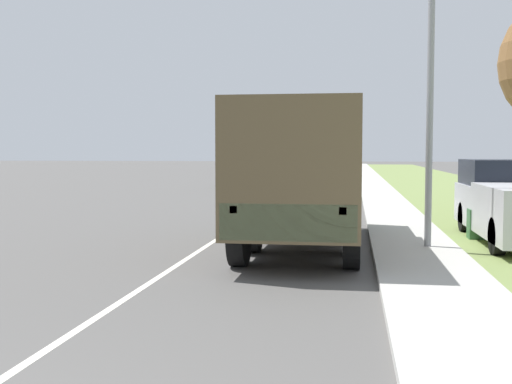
{
  "coord_description": "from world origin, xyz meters",
  "views": [
    {
      "loc": [
        3.18,
        -2.44,
        2.1
      ],
      "look_at": [
        0.87,
        12.95,
        1.11
      ],
      "focal_mm": 45.0,
      "sensor_mm": 36.0,
      "label": 1
    }
  ],
  "objects_px": {
    "car_fourth_ahead": "(339,166)",
    "lamp_post": "(422,26)",
    "military_truck": "(305,170)",
    "car_nearest_ahead": "(325,185)",
    "car_farthest_ahead": "(343,164)",
    "car_second_ahead": "(265,174)",
    "car_third_ahead": "(287,169)"
  },
  "relations": [
    {
      "from": "car_fourth_ahead",
      "to": "lamp_post",
      "type": "distance_m",
      "value": 47.07
    },
    {
      "from": "car_fourth_ahead",
      "to": "lamp_post",
      "type": "relative_size",
      "value": 0.61
    },
    {
      "from": "military_truck",
      "to": "car_nearest_ahead",
      "type": "bearing_deg",
      "value": 90.62
    },
    {
      "from": "car_farthest_ahead",
      "to": "car_second_ahead",
      "type": "bearing_deg",
      "value": -97.1
    },
    {
      "from": "military_truck",
      "to": "car_fourth_ahead",
      "type": "bearing_deg",
      "value": 90.32
    },
    {
      "from": "car_third_ahead",
      "to": "car_fourth_ahead",
      "type": "relative_size",
      "value": 0.88
    },
    {
      "from": "car_second_ahead",
      "to": "car_farthest_ahead",
      "type": "height_order",
      "value": "car_second_ahead"
    },
    {
      "from": "car_second_ahead",
      "to": "lamp_post",
      "type": "xyz_separation_m",
      "value": [
        6.41,
        -23.33,
        3.89
      ]
    },
    {
      "from": "car_nearest_ahead",
      "to": "car_farthest_ahead",
      "type": "relative_size",
      "value": 0.88
    },
    {
      "from": "military_truck",
      "to": "car_third_ahead",
      "type": "xyz_separation_m",
      "value": [
        -4.04,
        35.87,
        -0.97
      ]
    },
    {
      "from": "car_second_ahead",
      "to": "car_third_ahead",
      "type": "relative_size",
      "value": 1.16
    },
    {
      "from": "military_truck",
      "to": "car_second_ahead",
      "type": "bearing_deg",
      "value": 99.81
    },
    {
      "from": "car_nearest_ahead",
      "to": "car_third_ahead",
      "type": "relative_size",
      "value": 0.94
    },
    {
      "from": "military_truck",
      "to": "car_third_ahead",
      "type": "bearing_deg",
      "value": 96.43
    },
    {
      "from": "military_truck",
      "to": "car_second_ahead",
      "type": "relative_size",
      "value": 1.56
    },
    {
      "from": "car_second_ahead",
      "to": "car_farthest_ahead",
      "type": "xyz_separation_m",
      "value": [
        4.03,
        32.4,
        -0.06
      ]
    },
    {
      "from": "car_fourth_ahead",
      "to": "military_truck",
      "type": "bearing_deg",
      "value": -89.68
    },
    {
      "from": "car_nearest_ahead",
      "to": "car_fourth_ahead",
      "type": "xyz_separation_m",
      "value": [
        -0.11,
        32.86,
        0.06
      ]
    },
    {
      "from": "lamp_post",
      "to": "car_third_ahead",
      "type": "bearing_deg",
      "value": 100.14
    },
    {
      "from": "car_third_ahead",
      "to": "car_nearest_ahead",
      "type": "bearing_deg",
      "value": -79.97
    },
    {
      "from": "military_truck",
      "to": "car_fourth_ahead",
      "type": "height_order",
      "value": "military_truck"
    },
    {
      "from": "lamp_post",
      "to": "car_farthest_ahead",
      "type": "bearing_deg",
      "value": 92.44
    },
    {
      "from": "military_truck",
      "to": "car_nearest_ahead",
      "type": "distance_m",
      "value": 13.9
    },
    {
      "from": "car_nearest_ahead",
      "to": "car_third_ahead",
      "type": "xyz_separation_m",
      "value": [
        -3.89,
        22.01,
        0.08
      ]
    },
    {
      "from": "car_nearest_ahead",
      "to": "car_second_ahead",
      "type": "distance_m",
      "value": 10.13
    },
    {
      "from": "car_third_ahead",
      "to": "lamp_post",
      "type": "distance_m",
      "value": 36.76
    },
    {
      "from": "car_nearest_ahead",
      "to": "car_farthest_ahead",
      "type": "xyz_separation_m",
      "value": [
        0.17,
        41.76,
        0.06
      ]
    },
    {
      "from": "car_third_ahead",
      "to": "car_fourth_ahead",
      "type": "distance_m",
      "value": 11.49
    },
    {
      "from": "car_nearest_ahead",
      "to": "car_fourth_ahead",
      "type": "height_order",
      "value": "car_fourth_ahead"
    },
    {
      "from": "car_second_ahead",
      "to": "car_third_ahead",
      "type": "height_order",
      "value": "car_second_ahead"
    },
    {
      "from": "military_truck",
      "to": "car_third_ahead",
      "type": "height_order",
      "value": "military_truck"
    },
    {
      "from": "car_second_ahead",
      "to": "lamp_post",
      "type": "distance_m",
      "value": 24.51
    }
  ]
}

